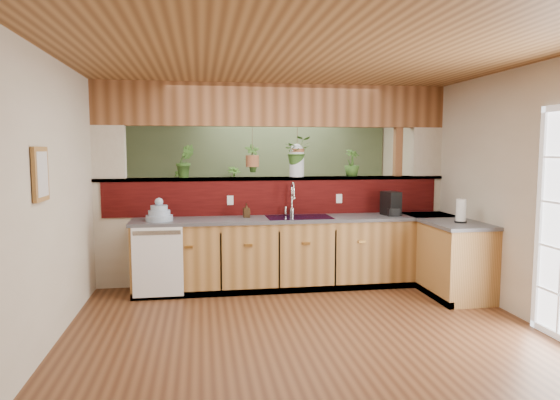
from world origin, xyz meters
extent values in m
cube|color=#55301A|center=(0.00, 0.00, 0.00)|extent=(4.60, 7.00, 0.01)
cube|color=brown|center=(0.00, 0.00, 2.60)|extent=(4.60, 7.00, 0.01)
cube|color=beige|center=(0.00, 3.50, 1.30)|extent=(4.60, 0.02, 2.60)
cube|color=beige|center=(0.00, -3.50, 1.30)|extent=(4.60, 0.02, 2.60)
cube|color=beige|center=(-2.30, 0.00, 1.30)|extent=(0.02, 7.00, 2.60)
cube|color=beige|center=(2.30, 0.00, 1.30)|extent=(0.02, 7.00, 2.60)
cube|color=beige|center=(0.00, 1.35, 0.68)|extent=(4.60, 0.15, 1.35)
cube|color=#3E0808|center=(0.00, 1.27, 1.12)|extent=(4.40, 0.02, 0.45)
cube|color=brown|center=(0.00, 1.35, 1.37)|extent=(4.60, 0.21, 0.04)
cube|color=brown|center=(0.00, 1.35, 2.33)|extent=(4.60, 0.15, 0.55)
cube|color=beige|center=(-2.10, 1.35, 1.70)|extent=(0.40, 0.15, 0.70)
cube|color=beige|center=(2.10, 1.35, 1.70)|extent=(0.40, 0.15, 0.70)
cube|color=brown|center=(1.70, 1.35, 1.30)|extent=(0.10, 0.10, 2.60)
cube|color=brown|center=(0.00, 1.35, 1.37)|extent=(4.60, 0.21, 0.04)
cube|color=brown|center=(0.00, 1.35, 2.33)|extent=(4.60, 0.15, 0.55)
cube|color=#536545|center=(0.00, 3.48, 1.30)|extent=(4.55, 0.02, 2.55)
cube|color=olive|center=(0.25, 0.98, 0.43)|extent=(4.10, 0.60, 0.86)
cube|color=#45454A|center=(0.25, 0.98, 0.88)|extent=(4.14, 0.64, 0.04)
cube|color=olive|center=(2.00, 0.54, 0.43)|extent=(0.60, 1.48, 0.86)
cube|color=#45454A|center=(2.00, 0.54, 0.88)|extent=(0.64, 1.52, 0.04)
cube|color=olive|center=(2.00, 0.98, 0.43)|extent=(0.60, 0.60, 0.86)
cube|color=#45454A|center=(2.00, 0.98, 0.88)|extent=(0.64, 0.64, 0.04)
cube|color=black|center=(0.25, 0.71, 0.04)|extent=(4.10, 0.06, 0.08)
cube|color=black|center=(1.73, 0.54, 0.04)|extent=(0.06, 1.48, 0.08)
cube|color=white|center=(-1.48, 0.66, 0.45)|extent=(0.58, 0.02, 0.82)
cube|color=#B7B7B2|center=(-1.48, 0.65, 0.80)|extent=(0.54, 0.01, 0.05)
cube|color=black|center=(0.25, 0.98, 0.89)|extent=(0.82, 0.50, 0.03)
cube|color=black|center=(0.06, 0.98, 0.80)|extent=(0.34, 0.40, 0.16)
cube|color=black|center=(0.44, 0.98, 0.80)|extent=(0.34, 0.40, 0.16)
cube|color=olive|center=(-2.27, -0.80, 1.55)|extent=(0.03, 0.35, 0.45)
cube|color=silver|center=(-2.26, -0.80, 1.55)|extent=(0.01, 0.27, 0.37)
cylinder|color=#B7B7B2|center=(0.19, 1.18, 0.95)|extent=(0.07, 0.07, 0.09)
cylinder|color=#B7B7B2|center=(0.19, 1.18, 1.11)|extent=(0.02, 0.02, 0.26)
torus|color=#B7B7B2|center=(0.19, 1.11, 1.24)|extent=(0.19, 0.04, 0.19)
cylinder|color=#B7B7B2|center=(0.19, 1.03, 1.18)|extent=(0.02, 0.02, 0.11)
cylinder|color=#B7B7B2|center=(0.11, 1.18, 0.97)|extent=(0.03, 0.03, 0.09)
cylinder|color=#92A4BD|center=(-1.47, 0.90, 0.93)|extent=(0.32, 0.32, 0.07)
cylinder|color=#92A4BD|center=(-1.47, 0.90, 1.00)|extent=(0.26, 0.26, 0.06)
cylinder|color=#92A4BD|center=(-1.47, 0.90, 1.06)|extent=(0.20, 0.20, 0.06)
sphere|color=#92A4BD|center=(-1.47, 0.90, 1.13)|extent=(0.10, 0.10, 0.10)
imported|color=#3B2815|center=(-0.41, 1.05, 0.99)|extent=(0.09, 0.09, 0.18)
cube|color=black|center=(1.46, 0.97, 1.05)|extent=(0.16, 0.27, 0.31)
cube|color=black|center=(1.46, 0.87, 0.95)|extent=(0.14, 0.10, 0.10)
cylinder|color=silver|center=(1.46, 0.90, 0.99)|extent=(0.08, 0.08, 0.08)
cylinder|color=black|center=(2.03, 0.22, 0.91)|extent=(0.14, 0.14, 0.02)
cylinder|color=#B7B7B2|center=(2.03, 0.22, 1.05)|extent=(0.02, 0.02, 0.30)
cylinder|color=white|center=(2.03, 0.22, 1.05)|extent=(0.11, 0.11, 0.26)
cylinder|color=silver|center=(0.29, 1.35, 1.55)|extent=(0.20, 0.20, 0.33)
sphere|color=silver|center=(0.29, 1.35, 1.74)|extent=(0.17, 0.17, 0.17)
imported|color=#30581E|center=(-1.17, 1.35, 1.60)|extent=(0.26, 0.22, 0.42)
imported|color=#30581E|center=(1.05, 1.35, 1.57)|extent=(0.26, 0.26, 0.36)
cylinder|color=brown|center=(-0.30, 1.35, 1.86)|extent=(0.01, 0.01, 0.39)
cylinder|color=brown|center=(-0.30, 1.35, 1.60)|extent=(0.17, 0.17, 0.15)
imported|color=#30581E|center=(-0.30, 1.35, 1.83)|extent=(0.21, 0.16, 0.37)
cylinder|color=brown|center=(0.30, 1.35, 1.90)|extent=(0.01, 0.01, 0.31)
cylinder|color=brown|center=(0.30, 1.35, 1.68)|extent=(0.18, 0.18, 0.16)
imported|color=#30581E|center=(0.30, 1.35, 1.92)|extent=(0.37, 0.32, 0.39)
cube|color=black|center=(-0.75, 3.25, 0.50)|extent=(1.64, 0.47, 1.08)
imported|color=#30581E|center=(-1.31, 3.25, 1.24)|extent=(0.25, 0.21, 0.40)
imported|color=#30581E|center=(-0.42, 3.25, 1.25)|extent=(0.31, 0.31, 0.42)
imported|color=#30581E|center=(0.53, 2.33, 0.40)|extent=(0.88, 0.82, 0.80)
camera|label=1|loc=(-0.97, -5.16, 1.75)|focal=32.00mm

